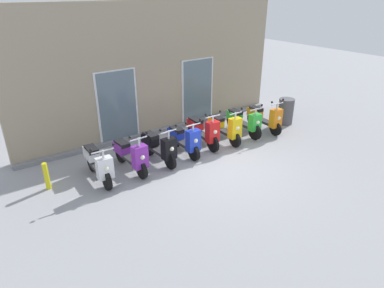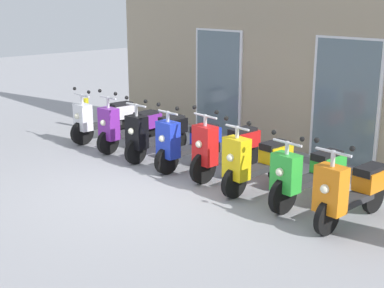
# 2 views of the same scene
# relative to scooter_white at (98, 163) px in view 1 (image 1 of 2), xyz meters

# --- Properties ---
(ground_plane) EXTENTS (40.00, 40.00, 0.00)m
(ground_plane) POSITION_rel_scooter_white_xyz_m (2.97, -1.24, -0.47)
(ground_plane) COLOR #939399
(storefront_facade) EXTENTS (9.45, 0.50, 4.19)m
(storefront_facade) POSITION_rel_scooter_white_xyz_m (2.97, 2.08, 1.56)
(storefront_facade) COLOR gray
(storefront_facade) RESTS_ON ground_plane
(scooter_white) EXTENTS (0.62, 1.61, 1.16)m
(scooter_white) POSITION_rel_scooter_white_xyz_m (0.00, 0.00, 0.00)
(scooter_white) COLOR black
(scooter_white) RESTS_ON ground_plane
(scooter_purple) EXTENTS (0.54, 1.61, 1.24)m
(scooter_purple) POSITION_rel_scooter_white_xyz_m (0.89, -0.02, -0.00)
(scooter_purple) COLOR black
(scooter_purple) RESTS_ON ground_plane
(scooter_black) EXTENTS (0.57, 1.54, 1.22)m
(scooter_black) POSITION_rel_scooter_white_xyz_m (1.76, -0.04, 0.02)
(scooter_black) COLOR black
(scooter_black) RESTS_ON ground_plane
(scooter_blue) EXTENTS (0.55, 1.51, 1.21)m
(scooter_blue) POSITION_rel_scooter_white_xyz_m (2.61, -0.02, 0.00)
(scooter_blue) COLOR black
(scooter_blue) RESTS_ON ground_plane
(scooter_red) EXTENTS (0.58, 1.58, 1.26)m
(scooter_red) POSITION_rel_scooter_white_xyz_m (3.40, 0.10, 0.05)
(scooter_red) COLOR black
(scooter_red) RESTS_ON ground_plane
(scooter_yellow) EXTENTS (0.53, 1.54, 1.22)m
(scooter_yellow) POSITION_rel_scooter_white_xyz_m (4.18, -0.01, 0.02)
(scooter_yellow) COLOR black
(scooter_yellow) RESTS_ON ground_plane
(scooter_green) EXTENTS (0.56, 1.67, 1.16)m
(scooter_green) POSITION_rel_scooter_white_xyz_m (5.08, 0.09, 0.00)
(scooter_green) COLOR black
(scooter_green) RESTS_ON ground_plane
(scooter_orange) EXTENTS (0.58, 1.59, 1.23)m
(scooter_orange) POSITION_rel_scooter_white_xyz_m (5.88, -0.09, 0.02)
(scooter_orange) COLOR black
(scooter_orange) RESTS_ON ground_plane
(curb_bollard) EXTENTS (0.12, 0.12, 0.70)m
(curb_bollard) POSITION_rel_scooter_white_xyz_m (-1.19, 0.31, -0.12)
(curb_bollard) COLOR yellow
(curb_bollard) RESTS_ON ground_plane
(trash_bin) EXTENTS (0.54, 0.54, 0.92)m
(trash_bin) POSITION_rel_scooter_white_xyz_m (6.99, -0.04, -0.01)
(trash_bin) COLOR #4C4C51
(trash_bin) RESTS_ON ground_plane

